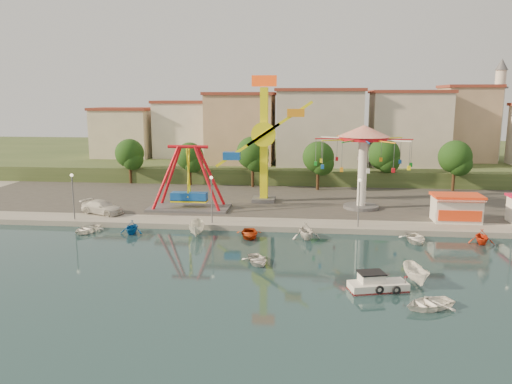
# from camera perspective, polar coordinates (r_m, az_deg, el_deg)

# --- Properties ---
(ground) EXTENTS (200.00, 200.00, 0.00)m
(ground) POSITION_cam_1_polar(r_m,az_deg,el_deg) (42.64, 2.31, -8.92)
(ground) COLOR #122C33
(ground) RESTS_ON ground
(quay_deck) EXTENTS (200.00, 100.00, 0.60)m
(quay_deck) POSITION_cam_1_polar(r_m,az_deg,el_deg) (103.05, 4.57, 2.93)
(quay_deck) COLOR #9E998E
(quay_deck) RESTS_ON ground
(asphalt_pad) EXTENTS (90.00, 28.00, 0.01)m
(asphalt_pad) POSITION_cam_1_polar(r_m,az_deg,el_deg) (71.44, 3.89, -0.33)
(asphalt_pad) COLOR #4C4944
(asphalt_pad) RESTS_ON quay_deck
(hill_terrace) EXTENTS (200.00, 60.00, 3.00)m
(hill_terrace) POSITION_cam_1_polar(r_m,az_deg,el_deg) (107.85, 4.65, 3.93)
(hill_terrace) COLOR #384C26
(hill_terrace) RESTS_ON ground
(pirate_ship_ride) EXTENTS (10.00, 5.00, 8.00)m
(pirate_ship_ride) POSITION_cam_1_polar(r_m,az_deg,el_deg) (62.21, -7.70, 1.48)
(pirate_ship_ride) COLOR #59595E
(pirate_ship_ride) RESTS_ON quay_deck
(kamikaze_tower) EXTENTS (8.48, 3.10, 16.50)m
(kamikaze_tower) POSITION_cam_1_polar(r_m,az_deg,el_deg) (65.46, 1.29, 5.55)
(kamikaze_tower) COLOR #59595E
(kamikaze_tower) RESTS_ON quay_deck
(wave_swinger) EXTENTS (11.60, 11.60, 10.40)m
(wave_swinger) POSITION_cam_1_polar(r_m,az_deg,el_deg) (62.96, 12.16, 4.94)
(wave_swinger) COLOR #59595E
(wave_swinger) RESTS_ON quay_deck
(booth_left) EXTENTS (5.40, 3.78, 3.08)m
(booth_left) POSITION_cam_1_polar(r_m,az_deg,el_deg) (60.19, 21.92, -1.70)
(booth_left) COLOR white
(booth_left) RESTS_ON quay_deck
(lamp_post_0) EXTENTS (0.14, 0.14, 5.00)m
(lamp_post_0) POSITION_cam_1_polar(r_m,az_deg,el_deg) (60.37, -20.16, -0.63)
(lamp_post_0) COLOR #59595E
(lamp_post_0) RESTS_ON quay_deck
(lamp_post_1) EXTENTS (0.14, 0.14, 5.00)m
(lamp_post_1) POSITION_cam_1_polar(r_m,az_deg,el_deg) (55.25, -5.08, -1.01)
(lamp_post_1) COLOR #59595E
(lamp_post_1) RESTS_ON quay_deck
(lamp_post_2) EXTENTS (0.14, 0.14, 5.00)m
(lamp_post_2) POSITION_cam_1_polar(r_m,az_deg,el_deg) (54.52, 11.66, -1.36)
(lamp_post_2) COLOR #59595E
(lamp_post_2) RESTS_ON quay_deck
(tree_0) EXTENTS (4.60, 4.60, 7.19)m
(tree_0) POSITION_cam_1_polar(r_m,az_deg,el_deg) (82.62, -14.25, 4.30)
(tree_0) COLOR #382314
(tree_0) RESTS_ON quay_deck
(tree_1) EXTENTS (4.35, 4.35, 6.80)m
(tree_1) POSITION_cam_1_polar(r_m,az_deg,el_deg) (79.04, -7.59, 4.05)
(tree_1) COLOR #382314
(tree_1) RESTS_ON quay_deck
(tree_2) EXTENTS (5.02, 5.02, 7.85)m
(tree_2) POSITION_cam_1_polar(r_m,az_deg,el_deg) (76.80, -0.38, 4.49)
(tree_2) COLOR #382314
(tree_2) RESTS_ON quay_deck
(tree_3) EXTENTS (4.68, 4.68, 7.32)m
(tree_3) POSITION_cam_1_polar(r_m,az_deg,el_deg) (74.95, 7.13, 3.97)
(tree_3) COLOR #382314
(tree_3) RESTS_ON quay_deck
(tree_4) EXTENTS (4.86, 4.86, 7.60)m
(tree_4) POSITION_cam_1_polar(r_m,az_deg,el_deg) (78.73, 14.41, 4.18)
(tree_4) COLOR #382314
(tree_4) RESTS_ON quay_deck
(tree_5) EXTENTS (4.83, 4.83, 7.54)m
(tree_5) POSITION_cam_1_polar(r_m,az_deg,el_deg) (79.06, 21.80, 3.75)
(tree_5) COLOR #382314
(tree_5) RESTS_ON quay_deck
(building_0) EXTENTS (9.26, 9.53, 11.87)m
(building_0) POSITION_cam_1_polar(r_m,az_deg,el_deg) (93.45, -16.70, 7.03)
(building_0) COLOR beige
(building_0) RESTS_ON hill_terrace
(building_1) EXTENTS (12.33, 9.01, 8.63)m
(building_1) POSITION_cam_1_polar(r_m,az_deg,el_deg) (94.76, -8.63, 6.42)
(building_1) COLOR silver
(building_1) RESTS_ON hill_terrace
(building_2) EXTENTS (11.95, 9.28, 11.23)m
(building_2) POSITION_cam_1_polar(r_m,az_deg,el_deg) (92.81, -0.62, 7.26)
(building_2) COLOR tan
(building_2) RESTS_ON hill_terrace
(building_3) EXTENTS (12.59, 10.50, 9.20)m
(building_3) POSITION_cam_1_polar(r_m,az_deg,el_deg) (89.17, 8.04, 6.35)
(building_3) COLOR beige
(building_3) RESTS_ON hill_terrace
(building_4) EXTENTS (10.75, 9.23, 9.24)m
(building_4) POSITION_cam_1_polar(r_m,az_deg,el_deg) (93.97, 16.25, 6.27)
(building_4) COLOR beige
(building_4) RESTS_ON hill_terrace
(building_5) EXTENTS (12.77, 10.96, 11.21)m
(building_5) POSITION_cam_1_polar(r_m,az_deg,el_deg) (95.36, 24.41, 6.39)
(building_5) COLOR tan
(building_5) RESTS_ON hill_terrace
(minaret) EXTENTS (2.80, 2.80, 18.00)m
(minaret) POSITION_cam_1_polar(r_m,az_deg,el_deg) (99.85, 25.93, 8.70)
(minaret) COLOR silver
(minaret) RESTS_ON hill_terrace
(cabin_motorboat) EXTENTS (4.65, 2.73, 1.54)m
(cabin_motorboat) POSITION_cam_1_polar(r_m,az_deg,el_deg) (39.35, 13.61, -10.31)
(cabin_motorboat) COLOR white
(cabin_motorboat) RESTS_ON ground
(rowboat_a) EXTENTS (3.34, 3.86, 0.67)m
(rowboat_a) POSITION_cam_1_polar(r_m,az_deg,el_deg) (44.10, 0.14, -7.77)
(rowboat_a) COLOR silver
(rowboat_a) RESTS_ON ground
(rowboat_b) EXTENTS (4.46, 3.98, 0.76)m
(rowboat_b) POSITION_cam_1_polar(r_m,az_deg,el_deg) (37.21, 19.12, -11.93)
(rowboat_b) COLOR white
(rowboat_b) RESTS_ON ground
(skiff) EXTENTS (1.98, 3.90, 1.44)m
(skiff) POSITION_cam_1_polar(r_m,az_deg,el_deg) (41.57, 17.83, -8.93)
(skiff) COLOR white
(skiff) RESTS_ON ground
(van) EXTENTS (5.90, 4.01, 1.59)m
(van) POSITION_cam_1_polar(r_m,az_deg,el_deg) (62.49, -17.17, -1.67)
(van) COLOR silver
(van) RESTS_ON quay_deck
(moored_boat_0) EXTENTS (3.45, 4.19, 0.75)m
(moored_boat_0) POSITION_cam_1_polar(r_m,az_deg,el_deg) (56.93, -18.80, -4.02)
(moored_boat_0) COLOR white
(moored_boat_0) RESTS_ON ground
(moored_boat_1) EXTENTS (2.42, 2.79, 1.46)m
(moored_boat_1) POSITION_cam_1_polar(r_m,az_deg,el_deg) (54.94, -14.02, -3.91)
(moored_boat_1) COLOR #135EAA
(moored_boat_1) RESTS_ON ground
(moored_boat_2) EXTENTS (2.08, 4.23, 1.57)m
(moored_boat_2) POSITION_cam_1_polar(r_m,az_deg,el_deg) (52.94, -6.77, -4.15)
(moored_boat_2) COLOR silver
(moored_boat_2) RESTS_ON ground
(moored_boat_3) EXTENTS (3.09, 4.01, 0.77)m
(moored_boat_3) POSITION_cam_1_polar(r_m,az_deg,el_deg) (52.13, -0.79, -4.77)
(moored_boat_3) COLOR #B3350E
(moored_boat_3) RESTS_ON ground
(moored_boat_4) EXTENTS (3.66, 3.97, 1.75)m
(moored_boat_4) POSITION_cam_1_polar(r_m,az_deg,el_deg) (51.65, 5.74, -4.40)
(moored_boat_4) COLOR silver
(moored_boat_4) RESTS_ON ground
(moored_boat_6) EXTENTS (3.01, 3.98, 0.78)m
(moored_boat_6) POSITION_cam_1_polar(r_m,az_deg,el_deg) (52.92, 17.73, -5.05)
(moored_boat_6) COLOR white
(moored_boat_6) RESTS_ON ground
(moored_boat_7) EXTENTS (2.79, 3.13, 1.50)m
(moored_boat_7) POSITION_cam_1_polar(r_m,az_deg,el_deg) (54.50, 24.38, -4.66)
(moored_boat_7) COLOR red
(moored_boat_7) RESTS_ON ground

